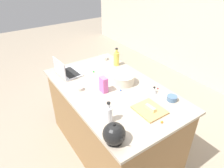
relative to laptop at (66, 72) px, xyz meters
name	(u,v)px	position (x,y,z in m)	size (l,w,h in m)	color
ground_plane	(112,144)	(0.55, 0.30, -0.95)	(12.00, 12.00, 0.00)	gray
island_counter	(112,119)	(0.55, 0.30, -0.50)	(1.67, 0.99, 0.90)	olive
laptop	(66,72)	(0.00, 0.00, 0.00)	(0.32, 0.25, 0.22)	#B7B7BC
mixing_bowl_large	(124,79)	(0.55, 0.46, 0.01)	(0.25, 0.25, 0.11)	beige
bottle_vinegar	(109,114)	(0.98, -0.03, 0.03)	(0.06, 0.06, 0.20)	white
bottle_oil	(116,58)	(0.12, 0.66, 0.05)	(0.07, 0.07, 0.24)	#DBC64C
kettle	(114,134)	(1.20, -0.12, 0.03)	(0.21, 0.18, 0.20)	black
cutting_board	(149,110)	(1.08, 0.36, -0.04)	(0.27, 0.24, 0.02)	tan
butter_stick_left	(150,108)	(1.08, 0.36, -0.01)	(0.11, 0.04, 0.04)	#F4E58C
ramekin_small	(104,58)	(-0.12, 0.61, -0.02)	(0.10, 0.10, 0.05)	white
ramekin_medium	(80,88)	(0.39, -0.01, -0.03)	(0.07, 0.07, 0.04)	beige
ramekin_wide	(172,98)	(1.08, 0.66, -0.02)	(0.10, 0.10, 0.05)	slate
kitchen_timer	(154,90)	(0.89, 0.60, -0.01)	(0.07, 0.07, 0.08)	#B2B2B7
candy_bag	(104,85)	(0.56, 0.18, 0.04)	(0.09, 0.06, 0.17)	pink
candy_0	(118,124)	(1.07, 0.01, -0.04)	(0.02, 0.02, 0.02)	blue
candy_1	(162,122)	(1.26, 0.34, -0.04)	(0.02, 0.02, 0.02)	orange
candy_2	(158,88)	(0.86, 0.70, -0.04)	(0.02, 0.02, 0.02)	red
candy_3	(94,72)	(0.13, 0.31, -0.04)	(0.02, 0.02, 0.02)	green
candy_5	(121,90)	(0.66, 0.34, -0.04)	(0.02, 0.02, 0.02)	blue
candy_6	(63,72)	(-0.08, -0.02, -0.04)	(0.02, 0.02, 0.02)	red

